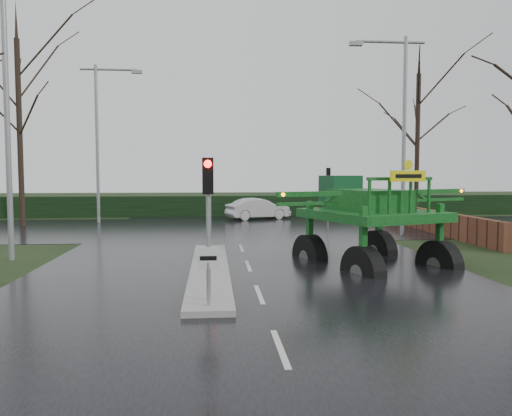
{
  "coord_description": "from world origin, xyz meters",
  "views": [
    {
      "loc": [
        -1.2,
        -12.7,
        3.16
      ],
      "look_at": [
        0.26,
        3.9,
        2.0
      ],
      "focal_mm": 35.0,
      "sensor_mm": 36.0,
      "label": 1
    }
  ],
  "objects": [
    {
      "name": "tree_right_far",
      "position": [
        13.0,
        21.0,
        6.5
      ],
      "size": [
        7.0,
        7.0,
        12.05
      ],
      "color": "black",
      "rests_on": "ground"
    },
    {
      "name": "traffic_signal_far",
      "position": [
        6.5,
        20.01,
        2.59
      ],
      "size": [
        0.26,
        0.33,
        3.52
      ],
      "rotation": [
        0.0,
        0.0,
        3.14
      ],
      "color": "gray",
      "rests_on": "ground"
    },
    {
      "name": "street_light_right",
      "position": [
        8.19,
        12.0,
        5.99
      ],
      "size": [
        3.85,
        0.3,
        10.0
      ],
      "color": "gray",
      "rests_on": "ground"
    },
    {
      "name": "street_light_left_near",
      "position": [
        -8.19,
        6.0,
        5.99
      ],
      "size": [
        3.85,
        0.3,
        10.0
      ],
      "color": "gray",
      "rests_on": "ground"
    },
    {
      "name": "keep_left_sign",
      "position": [
        -1.3,
        -1.5,
        1.06
      ],
      "size": [
        0.5,
        0.07,
        1.35
      ],
      "color": "gray",
      "rests_on": "ground"
    },
    {
      "name": "road_cross",
      "position": [
        0.0,
        16.0,
        0.01
      ],
      "size": [
        80.0,
        12.0,
        0.02
      ],
      "primitive_type": "cube",
      "color": "black",
      "rests_on": "ground"
    },
    {
      "name": "hedge_row",
      "position": [
        0.0,
        24.0,
        0.75
      ],
      "size": [
        44.0,
        0.9,
        1.5
      ],
      "primitive_type": "cube",
      "color": "black",
      "rests_on": "ground"
    },
    {
      "name": "ground",
      "position": [
        0.0,
        0.0,
        0.0
      ],
      "size": [
        140.0,
        140.0,
        0.0
      ],
      "primitive_type": "plane",
      "color": "black",
      "rests_on": "ground"
    },
    {
      "name": "brick_wall",
      "position": [
        10.5,
        16.0,
        0.6
      ],
      "size": [
        0.4,
        20.0,
        1.2
      ],
      "primitive_type": "cube",
      "color": "#592D1E",
      "rests_on": "ground"
    },
    {
      "name": "traffic_signal_mid",
      "position": [
        -1.3,
        7.49,
        2.59
      ],
      "size": [
        0.26,
        0.33,
        3.52
      ],
      "color": "gray",
      "rests_on": "ground"
    },
    {
      "name": "white_sedan",
      "position": [
        1.91,
        21.18,
        0.0
      ],
      "size": [
        4.61,
        2.95,
        1.43
      ],
      "primitive_type": "imported",
      "rotation": [
        0.0,
        0.0,
        1.93
      ],
      "color": "silver",
      "rests_on": "ground"
    },
    {
      "name": "median_island",
      "position": [
        -1.3,
        3.0,
        0.09
      ],
      "size": [
        1.2,
        10.0,
        0.16
      ],
      "primitive_type": "cube",
      "color": "gray",
      "rests_on": "ground"
    },
    {
      "name": "tree_left_far",
      "position": [
        -12.5,
        18.0,
        7.15
      ],
      "size": [
        7.7,
        7.7,
        13.26
      ],
      "color": "black",
      "rests_on": "ground"
    },
    {
      "name": "crop_sprayer",
      "position": [
        3.43,
        2.65,
        2.12
      ],
      "size": [
        7.58,
        5.96,
        4.48
      ],
      "rotation": [
        0.0,
        0.0,
        0.35
      ],
      "color": "black",
      "rests_on": "ground"
    },
    {
      "name": "street_light_left_far",
      "position": [
        -8.19,
        20.0,
        5.99
      ],
      "size": [
        3.85,
        0.3,
        10.0
      ],
      "color": "gray",
      "rests_on": "ground"
    },
    {
      "name": "traffic_signal_near",
      "position": [
        -1.3,
        -1.01,
        2.59
      ],
      "size": [
        0.26,
        0.33,
        3.52
      ],
      "color": "gray",
      "rests_on": "ground"
    },
    {
      "name": "road_main",
      "position": [
        0.0,
        10.0,
        0.0
      ],
      "size": [
        14.0,
        80.0,
        0.02
      ],
      "primitive_type": "cube",
      "color": "black",
      "rests_on": "ground"
    }
  ]
}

